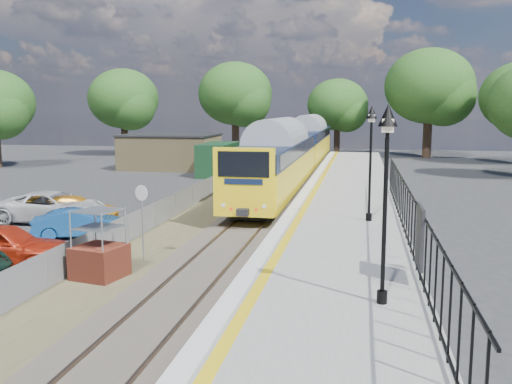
% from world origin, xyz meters
% --- Properties ---
extents(ground, '(120.00, 120.00, 0.00)m').
position_xyz_m(ground, '(0.00, 0.00, 0.00)').
color(ground, '#2D2D30').
rests_on(ground, ground).
extents(track_bed, '(5.90, 80.00, 0.29)m').
position_xyz_m(track_bed, '(-0.47, 9.67, 0.09)').
color(track_bed, '#473F38').
rests_on(track_bed, ground).
extents(platform, '(5.00, 70.00, 0.90)m').
position_xyz_m(platform, '(4.20, 8.00, 0.45)').
color(platform, gray).
rests_on(platform, ground).
extents(platform_edge, '(0.90, 70.00, 0.01)m').
position_xyz_m(platform_edge, '(2.14, 8.00, 0.90)').
color(platform_edge, silver).
rests_on(platform_edge, platform).
extents(victorian_lamp_south, '(0.44, 0.44, 4.60)m').
position_xyz_m(victorian_lamp_south, '(5.50, -4.00, 4.30)').
color(victorian_lamp_south, black).
rests_on(victorian_lamp_south, platform).
extents(victorian_lamp_north, '(0.44, 0.44, 4.60)m').
position_xyz_m(victorian_lamp_north, '(5.30, 6.00, 4.30)').
color(victorian_lamp_north, black).
rests_on(victorian_lamp_north, platform).
extents(palisade_fence, '(0.12, 26.00, 2.00)m').
position_xyz_m(palisade_fence, '(6.55, 2.24, 1.84)').
color(palisade_fence, black).
rests_on(palisade_fence, platform).
extents(wire_fence, '(0.06, 52.00, 1.20)m').
position_xyz_m(wire_fence, '(-4.20, 12.00, 0.60)').
color(wire_fence, '#999EA3').
rests_on(wire_fence, ground).
extents(outbuilding, '(10.80, 10.10, 3.12)m').
position_xyz_m(outbuilding, '(-10.91, 31.21, 1.52)').
color(outbuilding, '#938053').
rests_on(outbuilding, ground).
extents(tree_line, '(56.80, 43.80, 11.88)m').
position_xyz_m(tree_line, '(1.40, 42.00, 6.61)').
color(tree_line, '#332319').
rests_on(tree_line, ground).
extents(train, '(2.82, 40.83, 3.51)m').
position_xyz_m(train, '(0.00, 27.12, 2.34)').
color(train, yellow).
rests_on(train, ground).
extents(brick_plinth, '(1.68, 1.68, 2.29)m').
position_xyz_m(brick_plinth, '(-3.15, -0.70, 1.10)').
color(brick_plinth, maroon).
rests_on(brick_plinth, ground).
extents(speed_sign, '(0.53, 0.22, 2.75)m').
position_xyz_m(speed_sign, '(-2.58, 1.54, 1.87)').
color(speed_sign, '#999EA3').
rests_on(speed_sign, ground).
extents(car_red, '(4.64, 2.43, 1.50)m').
position_xyz_m(car_red, '(-7.10, 0.06, 0.75)').
color(car_red, '#B82811').
rests_on(car_red, ground).
extents(car_blue, '(3.90, 2.67, 1.22)m').
position_xyz_m(car_blue, '(-6.72, 4.68, 0.61)').
color(car_blue, '#174C8F').
rests_on(car_blue, ground).
extents(car_yellow, '(4.39, 2.59, 1.19)m').
position_xyz_m(car_yellow, '(-8.64, 8.07, 0.60)').
color(car_yellow, orange).
rests_on(car_yellow, ground).
extents(car_white, '(5.38, 2.56, 1.48)m').
position_xyz_m(car_white, '(-9.41, 7.40, 0.74)').
color(car_white, silver).
rests_on(car_white, ground).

